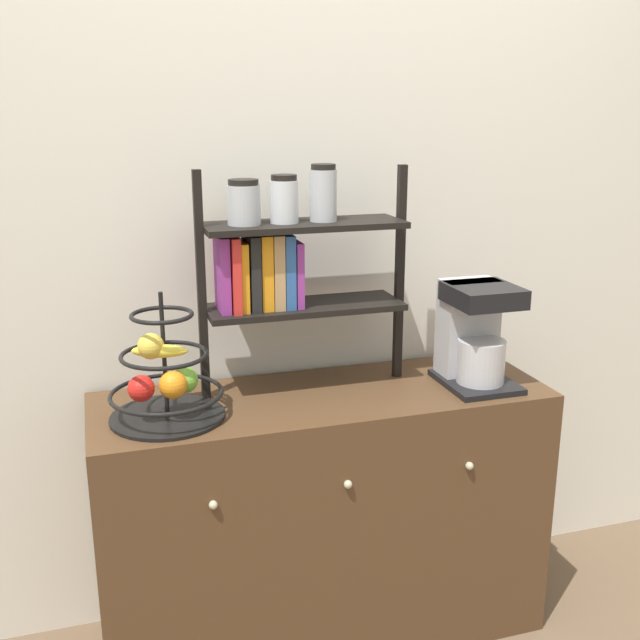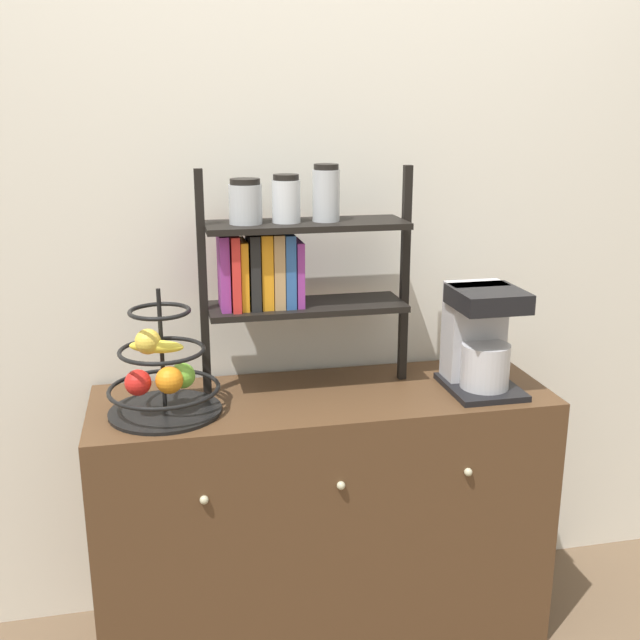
% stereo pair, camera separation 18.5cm
% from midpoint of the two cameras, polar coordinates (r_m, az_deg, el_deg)
% --- Properties ---
extents(wall_back, '(7.00, 0.05, 2.60)m').
position_cam_midpoint_polar(wall_back, '(2.37, 1.09, 7.59)').
color(wall_back, silver).
rests_on(wall_back, ground_plane).
extents(sideboard, '(1.36, 0.47, 0.82)m').
position_cam_midpoint_polar(sideboard, '(2.42, 2.49, -14.75)').
color(sideboard, '#4C331E').
rests_on(sideboard, ground_plane).
extents(coffee_maker, '(0.21, 0.25, 0.32)m').
position_cam_midpoint_polar(coffee_maker, '(2.32, 14.34, -1.34)').
color(coffee_maker, black).
rests_on(coffee_maker, sideboard).
extents(fruit_stand, '(0.32, 0.32, 0.36)m').
position_cam_midpoint_polar(fruit_stand, '(2.09, -9.47, -4.22)').
color(fruit_stand, black).
rests_on(fruit_stand, sideboard).
extents(shelf_hutch, '(0.63, 0.20, 0.67)m').
position_cam_midpoint_polar(shelf_hutch, '(2.18, -0.51, 4.98)').
color(shelf_hutch, black).
rests_on(shelf_hutch, sideboard).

